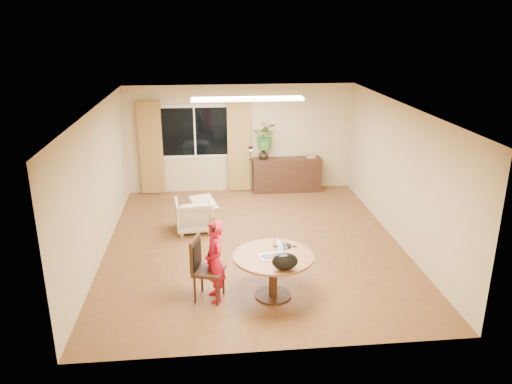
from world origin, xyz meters
The scene contains 24 objects.
floor centered at (0.00, 0.00, 0.00)m, with size 6.50×6.50×0.00m, color brown.
ceiling centered at (0.00, 0.00, 2.60)m, with size 6.50×6.50×0.00m, color white.
wall_back centered at (0.00, 3.25, 1.30)m, with size 5.50×5.50×0.00m, color tan.
wall_left centered at (-2.75, 0.00, 1.30)m, with size 6.50×6.50×0.00m, color tan.
wall_right centered at (2.75, 0.00, 1.30)m, with size 6.50×6.50×0.00m, color tan.
window centered at (-1.10, 3.23, 1.50)m, with size 1.70×0.03×1.30m.
curtain_left centered at (-2.15, 3.15, 1.15)m, with size 0.55×0.08×2.25m, color brown.
curtain_right centered at (-0.05, 3.15, 1.15)m, with size 0.55×0.08×2.25m, color brown.
ceiling_panel centered at (0.00, 1.20, 2.57)m, with size 2.20×0.35×0.05m, color white.
dining_table centered at (0.12, -1.91, 0.55)m, with size 1.22×1.22×0.69m.
dining_chair centered at (-0.86, -1.87, 0.49)m, with size 0.47×0.43×0.98m, color black, non-canonical shape.
child centered at (-0.77, -1.89, 0.63)m, with size 0.30×0.46×1.26m, color #BC2E0E.
laptop centered at (0.08, -1.97, 0.81)m, with size 0.35×0.23×0.23m, color #B7B7BC, non-canonical shape.
tumbler centered at (0.19, -1.60, 0.74)m, with size 0.07×0.07×0.10m, color white, non-canonical shape.
wine_glass centered at (0.48, -1.65, 0.79)m, with size 0.06×0.06×0.18m, color white, non-canonical shape.
pot_lid centered at (0.33, -1.63, 0.71)m, with size 0.21×0.21×0.03m, color white, non-canonical shape.
handbag centered at (0.22, -2.37, 0.82)m, with size 0.38×0.22×0.25m, color black, non-canonical shape.
armchair centered at (-1.13, 0.79, 0.33)m, with size 0.70×0.72×0.66m, color beige.
throw centered at (-0.92, 0.75, 0.67)m, with size 0.45×0.55×0.03m, color beige, non-canonical shape.
sideboard centered at (1.12, 3.01, 0.42)m, with size 1.67×0.41×0.83m, color black.
vase centered at (0.53, 3.01, 0.96)m, with size 0.24×0.24×0.25m, color black.
bouquet centered at (0.59, 3.01, 1.41)m, with size 0.59×0.51×0.66m, color #366325.
book_stack centered at (1.70, 3.01, 0.88)m, with size 0.21×0.16×0.09m, color #8B6146, non-canonical shape.
desk_lamp centered at (0.22, 2.96, 1.01)m, with size 0.14×0.14×0.34m, color black, non-canonical shape.
Camera 1 is at (-0.83, -8.60, 4.04)m, focal length 35.00 mm.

